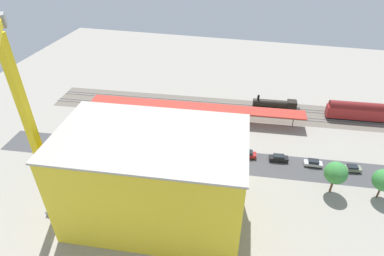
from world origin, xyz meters
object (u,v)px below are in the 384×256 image
(parked_car_0, at_px, (352,169))
(construction_building, at_px, (154,179))
(street_tree_4, at_px, (83,140))
(passenger_coach, at_px, (361,111))
(parked_car_3, at_px, (247,154))
(street_tree_0, at_px, (92,138))
(street_tree_2, at_px, (336,173))
(traffic_light, at_px, (178,152))
(locomotive, at_px, (277,105))
(street_tree_1, at_px, (122,143))
(box_truck_0, at_px, (162,158))
(parked_car_1, at_px, (313,163))
(street_tree_3, at_px, (384,180))
(parked_car_2, at_px, (279,158))
(platform_canopy_near, at_px, (195,107))
(tower_crane, at_px, (28,124))

(parked_car_0, relative_size, construction_building, 0.13)
(parked_car_0, bearing_deg, street_tree_4, 7.03)
(passenger_coach, bearing_deg, construction_building, 45.36)
(parked_car_3, distance_m, street_tree_0, 39.75)
(construction_building, relative_size, street_tree_2, 4.18)
(traffic_light, bearing_deg, locomotive, -124.57)
(street_tree_2, bearing_deg, street_tree_1, -0.80)
(box_truck_0, xyz_separation_m, street_tree_1, (10.00, 0.14, 3.14))
(parked_car_1, distance_m, parked_car_3, 16.08)
(parked_car_0, height_order, street_tree_3, street_tree_3)
(locomotive, distance_m, parked_car_2, 25.37)
(locomotive, distance_m, street_tree_1, 50.09)
(locomotive, bearing_deg, street_tree_2, 109.90)
(platform_canopy_near, height_order, street_tree_2, street_tree_2)
(traffic_light, bearing_deg, passenger_coach, -144.72)
(street_tree_4, bearing_deg, parked_car_2, -170.63)
(parked_car_2, height_order, street_tree_3, street_tree_3)
(street_tree_1, xyz_separation_m, street_tree_4, (10.63, 0.29, -0.52))
(parked_car_3, relative_size, tower_crane, 0.12)
(street_tree_2, height_order, traffic_light, street_tree_2)
(street_tree_0, relative_size, street_tree_1, 0.98)
(parked_car_0, height_order, street_tree_1, street_tree_1)
(passenger_coach, bearing_deg, box_truck_0, 32.49)
(parked_car_2, xyz_separation_m, street_tree_1, (38.31, 7.78, 3.95))
(passenger_coach, relative_size, tower_crane, 0.50)
(parked_car_3, distance_m, street_tree_1, 31.71)
(parked_car_3, relative_size, street_tree_3, 0.61)
(parked_car_0, xyz_separation_m, tower_crane, (61.05, 28.83, 22.22))
(passenger_coach, xyz_separation_m, construction_building, (47.97, 48.58, 6.63))
(parked_car_0, relative_size, street_tree_1, 0.57)
(platform_canopy_near, relative_size, street_tree_3, 8.63)
(street_tree_2, height_order, street_tree_3, street_tree_2)
(construction_building, xyz_separation_m, tower_crane, (19.20, 5.48, 13.25))
(parked_car_0, bearing_deg, passenger_coach, -103.64)
(parked_car_2, bearing_deg, box_truck_0, 15.10)
(tower_crane, bearing_deg, street_tree_1, -104.47)
(parked_car_1, relative_size, traffic_light, 0.60)
(construction_building, bearing_deg, street_tree_4, -36.15)
(street_tree_2, bearing_deg, street_tree_0, -0.57)
(locomotive, bearing_deg, parked_car_1, 109.89)
(parked_car_0, bearing_deg, street_tree_1, 8.07)
(parked_car_1, bearing_deg, street_tree_1, 9.43)
(locomotive, height_order, passenger_coach, passenger_coach)
(tower_crane, distance_m, traffic_light, 33.73)
(parked_car_2, height_order, box_truck_0, box_truck_0)
(parked_car_1, distance_m, street_tree_2, 10.20)
(street_tree_1, bearing_deg, platform_canopy_near, -121.03)
(street_tree_3, bearing_deg, parked_car_0, -63.63)
(passenger_coach, distance_m, construction_building, 68.60)
(locomotive, bearing_deg, street_tree_1, 41.48)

